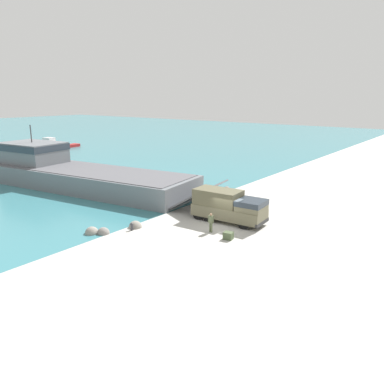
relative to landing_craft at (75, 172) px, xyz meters
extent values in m
plane|color=#B7B5AD|center=(-0.97, -23.99, -1.89)|extent=(240.00, 240.00, 0.00)
cube|color=slate|center=(0.32, -2.18, -0.68)|extent=(12.39, 30.29, 2.42)
cube|color=#56565B|center=(0.32, -2.18, 0.57)|extent=(11.57, 29.03, 0.08)
cube|color=slate|center=(-1.13, 7.81, 1.97)|extent=(6.90, 8.98, 2.88)
cube|color=#28333D|center=(-1.13, 7.81, 2.83)|extent=(7.08, 9.09, 0.86)
cylinder|color=#3F3F42|center=(-1.13, 7.81, 4.61)|extent=(0.16, 0.16, 2.40)
cube|color=#56565B|center=(2.67, -18.44, -0.50)|extent=(7.45, 4.50, 2.21)
cube|color=#6B664C|center=(0.22, -23.67, -0.95)|extent=(3.01, 7.11, 1.10)
cube|color=#6B664C|center=(0.38, -25.96, 0.09)|extent=(2.53, 2.53, 0.98)
cube|color=#28333D|center=(0.38, -25.96, 0.33)|extent=(2.60, 2.56, 0.49)
cube|color=brown|center=(0.13, -22.49, 0.33)|extent=(2.72, 4.55, 1.47)
cube|color=#2D2D2D|center=(0.46, -27.06, -1.35)|extent=(2.57, 0.42, 0.32)
cylinder|color=black|center=(1.40, -25.74, -1.29)|extent=(0.49, 1.22, 1.20)
cylinder|color=black|center=(-0.65, -25.89, -1.29)|extent=(0.49, 1.22, 1.20)
cylinder|color=black|center=(1.13, -21.99, -1.29)|extent=(0.49, 1.22, 1.20)
cylinder|color=black|center=(-0.92, -22.14, -1.29)|extent=(0.49, 1.22, 1.20)
cylinder|color=black|center=(1.05, -20.90, -1.29)|extent=(0.49, 1.22, 1.20)
cylinder|color=black|center=(-1.00, -21.05, -1.29)|extent=(0.49, 1.22, 1.20)
cylinder|color=#566042|center=(-3.17, -24.07, -1.47)|extent=(0.14, 0.14, 0.84)
cylinder|color=#566042|center=(-3.15, -23.89, -1.47)|extent=(0.14, 0.14, 0.84)
cube|color=#566042|center=(-3.16, -23.98, -0.71)|extent=(0.27, 0.45, 0.67)
sphere|color=tan|center=(-3.16, -23.98, -0.27)|extent=(0.23, 0.23, 0.23)
cube|color=#B22323|center=(20.66, 33.64, -1.57)|extent=(8.50, 2.97, 0.63)
cube|color=silver|center=(20.04, 33.56, -0.91)|extent=(2.65, 1.64, 0.70)
cube|color=#B7BABF|center=(20.07, 37.64, -1.38)|extent=(3.51, 8.38, 1.02)
cube|color=silver|center=(20.00, 38.25, -0.31)|extent=(2.07, 2.64, 1.12)
cylinder|color=#333338|center=(-7.07, -18.19, -1.65)|extent=(0.24, 0.24, 0.48)
sphere|color=#333338|center=(-7.07, -18.19, -1.34)|extent=(0.27, 0.27, 0.27)
cube|color=#475638|center=(-3.62, -26.08, -1.58)|extent=(0.73, 0.83, 0.62)
sphere|color=gray|center=(10.79, -16.68, -1.89)|extent=(0.76, 0.76, 0.76)
sphere|color=gray|center=(-9.73, -16.01, -1.89)|extent=(1.19, 1.19, 1.19)
sphere|color=gray|center=(-6.33, -17.86, -1.89)|extent=(1.20, 1.20, 1.20)
sphere|color=gray|center=(-9.14, -16.83, -1.89)|extent=(1.10, 1.10, 1.10)
camera|label=1|loc=(-28.47, -41.57, 9.67)|focal=35.00mm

